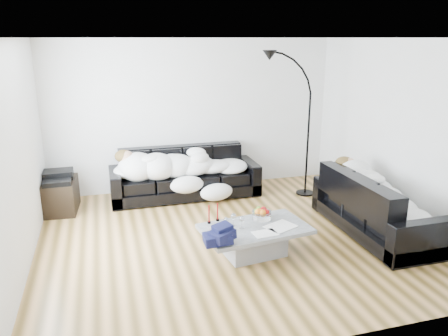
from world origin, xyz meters
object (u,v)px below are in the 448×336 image
object	(u,v)px
sofa_back	(185,173)
floor_lamp	(308,134)
shoes	(235,233)
stereo	(58,176)
wine_glass_a	(233,220)
sofa_right	(376,204)
fruit_bowl	(262,213)
coffee_table	(255,241)
wine_glass_b	(226,224)
candle_left	(209,215)
wine_glass_c	(242,222)
candle_right	(218,212)
sleeper_right	(377,189)
av_cabinet	(60,196)
sleeper_back	(185,161)

from	to	relation	value
sofa_back	floor_lamp	world-z (taller)	floor_lamp
shoes	stereo	bearing A→B (deg)	159.02
sofa_back	wine_glass_a	size ratio (longest dim) A/B	15.37
sofa_right	fruit_bowl	world-z (taller)	sofa_right
coffee_table	wine_glass_b	xyz separation A→B (m)	(-0.37, 0.02, 0.27)
sofa_back	wine_glass_b	size ratio (longest dim) A/B	15.67
wine_glass_a	candle_left	distance (m)	0.31
wine_glass_a	wine_glass_c	world-z (taller)	wine_glass_a
shoes	candle_right	bearing A→B (deg)	-125.73
wine_glass_a	shoes	distance (m)	0.65
candle_left	floor_lamp	world-z (taller)	floor_lamp
wine_glass_b	wine_glass_c	size ratio (longest dim) A/B	1.02
wine_glass_c	floor_lamp	xyz separation A→B (m)	(1.77, 1.85, 0.61)
sofa_right	floor_lamp	world-z (taller)	floor_lamp
wine_glass_a	shoes	xyz separation A→B (m)	(0.17, 0.48, -0.41)
sleeper_right	candle_left	bearing A→B (deg)	88.33
wine_glass_c	wine_glass_b	bearing A→B (deg)	178.44
sofa_back	fruit_bowl	xyz separation A→B (m)	(0.59, -2.11, 0.05)
sofa_back	wine_glass_b	distance (m)	2.32
wine_glass_a	candle_left	size ratio (longest dim) A/B	0.68
av_cabinet	stereo	size ratio (longest dim) A/B	1.65
wine_glass_b	fruit_bowl	bearing A→B (deg)	20.73
sleeper_back	fruit_bowl	distance (m)	2.15
wine_glass_a	fruit_bowl	bearing A→B (deg)	15.59
coffee_table	shoes	size ratio (longest dim) A/B	3.15
wine_glass_b	coffee_table	bearing A→B (deg)	-2.88
sleeper_right	wine_glass_c	xyz separation A→B (m)	(-2.00, -0.18, -0.18)
candle_right	av_cabinet	bearing A→B (deg)	137.05
av_cabinet	wine_glass_c	bearing A→B (deg)	-39.83
sleeper_back	floor_lamp	distance (m)	2.11
sofa_back	stereo	size ratio (longest dim) A/B	5.62
candle_right	wine_glass_c	bearing A→B (deg)	-53.00
wine_glass_a	stereo	world-z (taller)	stereo
fruit_bowl	candle_left	size ratio (longest dim) A/B	1.07
shoes	av_cabinet	xyz separation A→B (m)	(-2.34, 1.62, 0.20)
wine_glass_b	shoes	distance (m)	0.75
wine_glass_b	stereo	size ratio (longest dim) A/B	0.36
sofa_right	shoes	bearing A→B (deg)	78.53
sleeper_back	coffee_table	size ratio (longest dim) A/B	1.62
sofa_back	av_cabinet	size ratio (longest dim) A/B	3.40
sleeper_back	wine_glass_c	world-z (taller)	sleeper_back
sleeper_back	wine_glass_b	size ratio (longest dim) A/B	13.26
candle_right	coffee_table	bearing A→B (deg)	-38.28
shoes	floor_lamp	bearing A→B (deg)	51.11
coffee_table	wine_glass_b	world-z (taller)	wine_glass_b
sofa_right	floor_lamp	bearing A→B (deg)	7.82
av_cabinet	stereo	xyz separation A→B (m)	(0.00, 0.00, 0.31)
sleeper_back	sofa_right	bearing A→B (deg)	-42.91
sofa_right	wine_glass_a	xyz separation A→B (m)	(-2.07, -0.09, 0.05)
wine_glass_c	sleeper_back	bearing A→B (deg)	96.36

